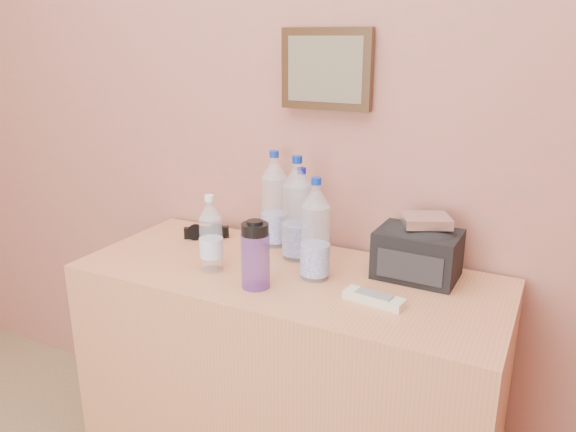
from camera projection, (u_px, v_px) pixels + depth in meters
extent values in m
plane|color=#B6615F|center=(303.00, 84.00, 1.83)|extent=(4.00, 0.00, 4.00)
cube|color=olive|center=(288.00, 387.00, 1.83)|extent=(1.30, 0.54, 0.81)
cylinder|color=white|center=(275.00, 205.00, 1.89)|extent=(0.09, 0.09, 0.29)
cylinder|color=#0E30A3|center=(274.00, 154.00, 1.84)|extent=(0.03, 0.03, 0.02)
cylinder|color=silver|center=(297.00, 214.00, 1.78)|extent=(0.09, 0.09, 0.29)
cylinder|color=#0929A0|center=(297.00, 159.00, 1.72)|extent=(0.03, 0.03, 0.02)
cylinder|color=silver|center=(301.00, 219.00, 1.79)|extent=(0.08, 0.08, 0.26)
cylinder|color=#0E0EA2|center=(301.00, 171.00, 1.74)|extent=(0.03, 0.03, 0.02)
cylinder|color=white|center=(315.00, 235.00, 1.63)|extent=(0.08, 0.08, 0.27)
cylinder|color=#0A2BAC|center=(316.00, 181.00, 1.58)|extent=(0.03, 0.03, 0.02)
cylinder|color=silver|center=(211.00, 238.00, 1.70)|extent=(0.07, 0.07, 0.21)
cylinder|color=white|center=(209.00, 198.00, 1.66)|extent=(0.03, 0.03, 0.02)
cylinder|color=#5F3399|center=(256.00, 261.00, 1.59)|extent=(0.08, 0.08, 0.16)
cylinder|color=black|center=(255.00, 228.00, 1.56)|extent=(0.08, 0.08, 0.04)
cube|color=silver|center=(374.00, 299.00, 1.51)|extent=(0.17, 0.07, 0.02)
cube|color=white|center=(426.00, 220.00, 1.63)|extent=(0.17, 0.16, 0.03)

